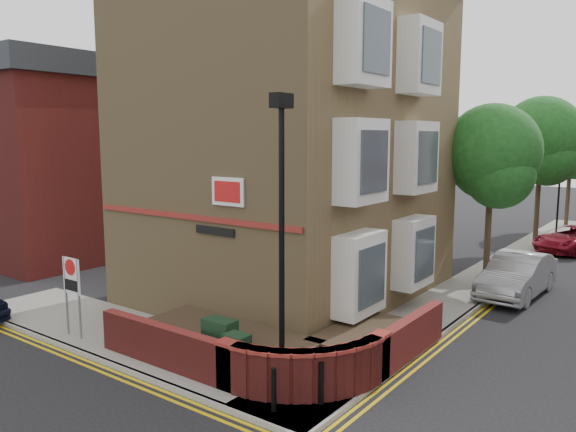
{
  "coord_description": "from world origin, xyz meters",
  "views": [
    {
      "loc": [
        8.48,
        -7.92,
        5.56
      ],
      "look_at": [
        -0.3,
        4.0,
        3.45
      ],
      "focal_mm": 35.0,
      "sensor_mm": 36.0,
      "label": 1
    }
  ],
  "objects_px": {
    "zone_sign": "(72,282)",
    "silver_car_near": "(517,275)",
    "lamppost": "(282,244)",
    "utility_cabinet_large": "(220,344)"
  },
  "relations": [
    {
      "from": "zone_sign",
      "to": "silver_car_near",
      "type": "distance_m",
      "value": 14.57
    },
    {
      "from": "zone_sign",
      "to": "utility_cabinet_large",
      "type": "bearing_deg",
      "value": 9.69
    },
    {
      "from": "lamppost",
      "to": "zone_sign",
      "type": "relative_size",
      "value": 2.86
    },
    {
      "from": "zone_sign",
      "to": "silver_car_near",
      "type": "bearing_deg",
      "value": 53.73
    },
    {
      "from": "lamppost",
      "to": "silver_car_near",
      "type": "height_order",
      "value": "lamppost"
    },
    {
      "from": "utility_cabinet_large",
      "to": "silver_car_near",
      "type": "height_order",
      "value": "silver_car_near"
    },
    {
      "from": "lamppost",
      "to": "utility_cabinet_large",
      "type": "bearing_deg",
      "value": 176.99
    },
    {
      "from": "silver_car_near",
      "to": "utility_cabinet_large",
      "type": "bearing_deg",
      "value": -107.2
    },
    {
      "from": "utility_cabinet_large",
      "to": "zone_sign",
      "type": "xyz_separation_m",
      "value": [
        -4.7,
        -0.8,
        0.92
      ]
    },
    {
      "from": "lamppost",
      "to": "utility_cabinet_large",
      "type": "xyz_separation_m",
      "value": [
        -1.9,
        0.1,
        -2.62
      ]
    }
  ]
}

